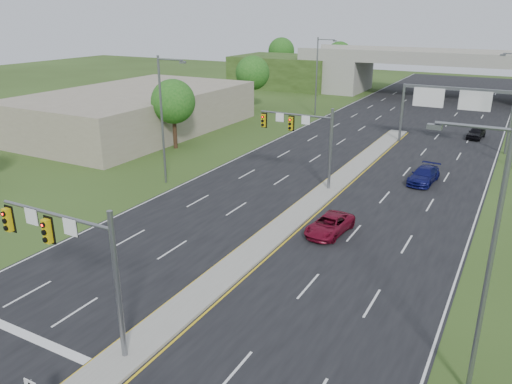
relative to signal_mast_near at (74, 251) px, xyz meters
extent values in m
plane|color=#2B4017|center=(2.26, 0.07, -4.73)|extent=(240.00, 240.00, 0.00)
cube|color=black|center=(2.26, 35.07, -4.72)|extent=(24.00, 160.00, 0.02)
cube|color=gray|center=(2.26, 23.07, -4.63)|extent=(2.00, 54.00, 0.16)
cube|color=gold|center=(1.11, 23.07, -4.70)|extent=(0.12, 54.00, 0.01)
cube|color=gold|center=(3.41, 23.07, -4.70)|extent=(0.12, 54.00, 0.01)
cube|color=silver|center=(-9.54, 35.07, -4.70)|extent=(0.12, 160.00, 0.01)
cube|color=silver|center=(14.06, 35.07, -4.70)|extent=(0.12, 160.00, 0.01)
cube|color=silver|center=(-4.24, -0.93, -4.70)|extent=(10.50, 0.50, 0.01)
cylinder|color=slate|center=(2.26, 0.07, -1.23)|extent=(0.24, 0.24, 7.00)
cylinder|color=slate|center=(-0.99, 0.07, 1.47)|extent=(6.50, 0.16, 0.16)
cube|color=gold|center=(-1.31, -0.18, 0.72)|extent=(0.35, 0.25, 1.10)
cube|color=gold|center=(-3.91, -0.18, 0.72)|extent=(0.35, 0.25, 1.10)
cube|color=black|center=(-1.31, -0.04, 0.72)|extent=(0.55, 0.04, 1.30)
cube|color=black|center=(-3.91, -0.04, 0.72)|extent=(0.55, 0.04, 1.30)
sphere|color=#FF0C05|center=(-1.31, -0.31, 1.07)|extent=(0.20, 0.20, 0.20)
sphere|color=#FF0C05|center=(-3.91, -0.31, 1.07)|extent=(0.20, 0.20, 0.20)
cube|color=white|center=(-2.42, -0.03, 1.12)|extent=(0.75, 0.04, 0.75)
cube|color=white|center=(-0.01, -0.03, 1.12)|extent=(0.75, 0.04, 0.75)
cylinder|color=slate|center=(2.26, 25.07, -1.23)|extent=(0.24, 0.24, 7.00)
cylinder|color=slate|center=(-0.99, 25.07, 1.47)|extent=(6.50, 0.16, 0.16)
cube|color=gold|center=(-1.31, 24.82, 0.72)|extent=(0.35, 0.25, 1.10)
cube|color=gold|center=(-3.91, 24.82, 0.72)|extent=(0.35, 0.25, 1.10)
cube|color=black|center=(-1.31, 24.96, 0.72)|extent=(0.55, 0.04, 1.30)
cube|color=black|center=(-3.91, 24.96, 0.72)|extent=(0.55, 0.04, 1.30)
sphere|color=#FF0C05|center=(-1.31, 24.69, 1.07)|extent=(0.20, 0.20, 0.20)
sphere|color=#FF0C05|center=(-3.91, 24.69, 1.07)|extent=(0.20, 0.20, 0.20)
cube|color=white|center=(-2.42, 24.97, 1.12)|extent=(0.75, 0.04, 0.75)
cube|color=white|center=(-0.01, 24.97, 1.12)|extent=(0.75, 0.04, 0.75)
cylinder|color=slate|center=(3.46, 45.07, -1.43)|extent=(0.28, 0.28, 6.60)
cylinder|color=slate|center=(14.76, 45.07, -1.43)|extent=(0.28, 0.28, 6.60)
cube|color=slate|center=(9.11, 45.07, 1.77)|extent=(11.50, 0.35, 0.35)
cube|color=#0D5D28|center=(6.26, 44.87, 0.67)|extent=(3.20, 0.08, 2.00)
cube|color=#0D5D28|center=(11.06, 44.87, 0.67)|extent=(3.20, 0.08, 2.00)
cube|color=silver|center=(6.26, 44.82, 0.67)|extent=(3.30, 0.03, 2.10)
cube|color=silver|center=(11.06, 44.82, 0.67)|extent=(3.30, 0.03, 2.10)
cube|color=gray|center=(-14.74, 80.07, -1.73)|extent=(6.00, 12.00, 6.00)
cube|color=#2B4017|center=(-27.74, 80.07, -1.73)|extent=(20.00, 14.00, 6.00)
cube|color=gray|center=(2.26, 80.07, 1.87)|extent=(50.00, 12.00, 1.20)
cube|color=gray|center=(2.26, 74.27, 2.92)|extent=(50.00, 0.40, 0.90)
cube|color=gray|center=(2.26, 85.87, 2.92)|extent=(50.00, 0.40, 0.90)
cylinder|color=slate|center=(-11.24, 20.07, 0.77)|extent=(0.20, 0.20, 11.00)
cylinder|color=slate|center=(-9.99, 20.07, 5.97)|extent=(2.50, 0.12, 0.12)
cube|color=slate|center=(-8.74, 20.07, 5.82)|extent=(0.50, 0.25, 0.18)
cylinder|color=slate|center=(-11.24, 55.07, 0.77)|extent=(0.20, 0.20, 11.00)
cylinder|color=slate|center=(-9.99, 55.07, 5.97)|extent=(2.50, 0.12, 0.12)
cube|color=slate|center=(-8.74, 55.07, 5.82)|extent=(0.50, 0.25, 0.18)
cylinder|color=slate|center=(15.76, 5.07, 0.77)|extent=(0.20, 0.20, 11.00)
cylinder|color=slate|center=(14.51, 5.07, 5.97)|extent=(2.50, 0.12, 0.12)
cube|color=slate|center=(13.26, 5.07, 5.82)|extent=(0.50, 0.25, 0.18)
cube|color=slate|center=(13.26, 40.07, 5.82)|extent=(0.50, 0.25, 0.18)
cylinder|color=#382316|center=(-17.74, 30.07, -2.73)|extent=(0.44, 0.44, 4.00)
sphere|color=#185115|center=(-17.74, 30.07, 0.47)|extent=(4.80, 4.80, 4.80)
cylinder|color=#382316|center=(-21.74, 55.07, -2.60)|extent=(0.44, 0.44, 4.25)
sphere|color=#185115|center=(-21.74, 55.07, 0.80)|extent=(5.20, 5.20, 5.20)
cylinder|color=#382316|center=(-35.74, 94.07, -2.48)|extent=(0.44, 0.44, 4.50)
sphere|color=#185115|center=(-35.74, 94.07, 1.12)|extent=(6.00, 6.00, 6.00)
cylinder|color=#382316|center=(-21.74, 94.07, -2.60)|extent=(0.44, 0.44, 4.25)
sphere|color=#185115|center=(-21.74, 94.07, 0.80)|extent=(5.60, 5.60, 5.60)
cube|color=gray|center=(-27.74, 35.07, -2.23)|extent=(18.00, 30.00, 5.00)
imported|color=maroon|center=(5.47, 16.75, -4.08)|extent=(2.52, 4.71, 1.26)
imported|color=#0C0F4C|center=(8.98, 30.95, -4.01)|extent=(2.34, 4.91, 1.38)
imported|color=black|center=(11.20, 50.97, -4.03)|extent=(2.07, 4.14, 1.35)
camera|label=1|loc=(16.00, -13.10, 9.64)|focal=35.00mm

